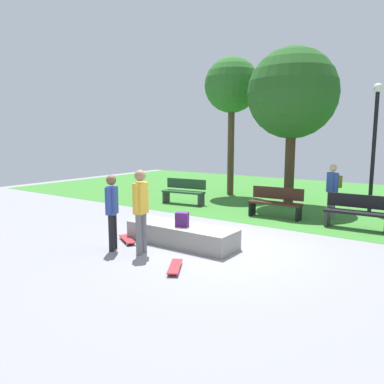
{
  "coord_description": "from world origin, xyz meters",
  "views": [
    {
      "loc": [
        4.09,
        -7.01,
        2.46
      ],
      "look_at": [
        -0.89,
        0.06,
        1.16
      ],
      "focal_mm": 34.81,
      "sensor_mm": 36.0,
      "label": 1
    }
  ],
  "objects_px": {
    "lamp_post": "(375,136)",
    "park_bench_near_path": "(184,191)",
    "backpack_on_ledge": "(182,219)",
    "pedestrian_with_backpack": "(333,186)",
    "skater_performing_trick": "(141,205)",
    "skater_watching": "(112,207)",
    "park_bench_far_left": "(357,211)",
    "concrete_ledge": "(181,235)",
    "tree_slender_maple": "(232,87)",
    "skateboard_spare": "(127,239)",
    "tree_tall_oak": "(292,94)",
    "skateboard_by_ledge": "(175,266)",
    "park_bench_center_lawn": "(276,202)"
  },
  "relations": [
    {
      "from": "lamp_post",
      "to": "park_bench_near_path",
      "type": "bearing_deg",
      "value": -161.47
    },
    {
      "from": "backpack_on_ledge",
      "to": "pedestrian_with_backpack",
      "type": "height_order",
      "value": "pedestrian_with_backpack"
    },
    {
      "from": "backpack_on_ledge",
      "to": "pedestrian_with_backpack",
      "type": "xyz_separation_m",
      "value": [
        2.01,
        4.84,
        0.37
      ]
    },
    {
      "from": "skater_performing_trick",
      "to": "skater_watching",
      "type": "xyz_separation_m",
      "value": [
        -0.69,
        -0.16,
        -0.09
      ]
    },
    {
      "from": "park_bench_far_left",
      "to": "backpack_on_ledge",
      "type": "bearing_deg",
      "value": -126.1
    },
    {
      "from": "concrete_ledge",
      "to": "tree_slender_maple",
      "type": "xyz_separation_m",
      "value": [
        -2.74,
        7.15,
        4.25
      ]
    },
    {
      "from": "backpack_on_ledge",
      "to": "skateboard_spare",
      "type": "xyz_separation_m",
      "value": [
        -1.24,
        -0.51,
        -0.54
      ]
    },
    {
      "from": "concrete_ledge",
      "to": "park_bench_near_path",
      "type": "bearing_deg",
      "value": 125.63
    },
    {
      "from": "concrete_ledge",
      "to": "backpack_on_ledge",
      "type": "distance_m",
      "value": 0.4
    },
    {
      "from": "concrete_ledge",
      "to": "skater_watching",
      "type": "bearing_deg",
      "value": -128.69
    },
    {
      "from": "skater_watching",
      "to": "tree_tall_oak",
      "type": "height_order",
      "value": "tree_tall_oak"
    },
    {
      "from": "lamp_post",
      "to": "skater_performing_trick",
      "type": "bearing_deg",
      "value": -113.64
    },
    {
      "from": "park_bench_near_path",
      "to": "tree_slender_maple",
      "type": "bearing_deg",
      "value": 84.65
    },
    {
      "from": "skater_performing_trick",
      "to": "tree_slender_maple",
      "type": "bearing_deg",
      "value": 106.77
    },
    {
      "from": "skateboard_by_ledge",
      "to": "tree_tall_oak",
      "type": "xyz_separation_m",
      "value": [
        -0.72,
        7.65,
        3.85
      ]
    },
    {
      "from": "concrete_ledge",
      "to": "pedestrian_with_backpack",
      "type": "xyz_separation_m",
      "value": [
        2.09,
        4.76,
        0.76
      ]
    },
    {
      "from": "backpack_on_ledge",
      "to": "park_bench_far_left",
      "type": "relative_size",
      "value": 0.2
    },
    {
      "from": "skater_performing_trick",
      "to": "park_bench_near_path",
      "type": "relative_size",
      "value": 1.08
    },
    {
      "from": "park_bench_center_lawn",
      "to": "tree_slender_maple",
      "type": "distance_m",
      "value": 6.13
    },
    {
      "from": "tree_tall_oak",
      "to": "park_bench_near_path",
      "type": "bearing_deg",
      "value": -147.4
    },
    {
      "from": "backpack_on_ledge",
      "to": "park_bench_far_left",
      "type": "distance_m",
      "value": 4.9
    },
    {
      "from": "concrete_ledge",
      "to": "skateboard_spare",
      "type": "distance_m",
      "value": 1.31
    },
    {
      "from": "park_bench_center_lawn",
      "to": "concrete_ledge",
      "type": "bearing_deg",
      "value": -99.27
    },
    {
      "from": "skater_watching",
      "to": "concrete_ledge",
      "type": "bearing_deg",
      "value": 51.31
    },
    {
      "from": "skateboard_by_ledge",
      "to": "lamp_post",
      "type": "height_order",
      "value": "lamp_post"
    },
    {
      "from": "park_bench_center_lawn",
      "to": "park_bench_far_left",
      "type": "height_order",
      "value": "same"
    },
    {
      "from": "skateboard_by_ledge",
      "to": "park_bench_near_path",
      "type": "bearing_deg",
      "value": 124.91
    },
    {
      "from": "skateboard_spare",
      "to": "park_bench_near_path",
      "type": "bearing_deg",
      "value": 111.19
    },
    {
      "from": "concrete_ledge",
      "to": "park_bench_center_lawn",
      "type": "relative_size",
      "value": 1.63
    },
    {
      "from": "concrete_ledge",
      "to": "park_bench_near_path",
      "type": "height_order",
      "value": "park_bench_near_path"
    },
    {
      "from": "park_bench_center_lawn",
      "to": "tree_tall_oak",
      "type": "distance_m",
      "value": 4.16
    },
    {
      "from": "skateboard_by_ledge",
      "to": "tree_slender_maple",
      "type": "relative_size",
      "value": 0.14
    },
    {
      "from": "backpack_on_ledge",
      "to": "tree_tall_oak",
      "type": "distance_m",
      "value": 7.14
    },
    {
      "from": "backpack_on_ledge",
      "to": "park_bench_far_left",
      "type": "height_order",
      "value": "park_bench_far_left"
    },
    {
      "from": "tree_tall_oak",
      "to": "pedestrian_with_backpack",
      "type": "relative_size",
      "value": 3.36
    },
    {
      "from": "skater_watching",
      "to": "pedestrian_with_backpack",
      "type": "bearing_deg",
      "value": 62.88
    },
    {
      "from": "park_bench_near_path",
      "to": "park_bench_far_left",
      "type": "bearing_deg",
      "value": -3.11
    },
    {
      "from": "park_bench_near_path",
      "to": "tree_slender_maple",
      "type": "distance_m",
      "value": 4.97
    },
    {
      "from": "lamp_post",
      "to": "park_bench_center_lawn",
      "type": "bearing_deg",
      "value": -135.16
    },
    {
      "from": "skateboard_by_ledge",
      "to": "park_bench_far_left",
      "type": "xyz_separation_m",
      "value": [
        2.07,
        5.29,
        0.42
      ]
    },
    {
      "from": "skater_watching",
      "to": "tree_slender_maple",
      "type": "relative_size",
      "value": 0.29
    },
    {
      "from": "park_bench_center_lawn",
      "to": "park_bench_far_left",
      "type": "xyz_separation_m",
      "value": [
        2.32,
        -0.07,
        0.0
      ]
    },
    {
      "from": "tree_slender_maple",
      "to": "park_bench_far_left",
      "type": "bearing_deg",
      "value": -29.81
    },
    {
      "from": "lamp_post",
      "to": "skateboard_by_ledge",
      "type": "bearing_deg",
      "value": -104.71
    },
    {
      "from": "tree_slender_maple",
      "to": "park_bench_center_lawn",
      "type": "bearing_deg",
      "value": -43.41
    },
    {
      "from": "concrete_ledge",
      "to": "skateboard_by_ledge",
      "type": "relative_size",
      "value": 3.35
    },
    {
      "from": "pedestrian_with_backpack",
      "to": "skater_performing_trick",
      "type": "bearing_deg",
      "value": -112.13
    },
    {
      "from": "skater_performing_trick",
      "to": "tree_tall_oak",
      "type": "bearing_deg",
      "value": 86.48
    },
    {
      "from": "backpack_on_ledge",
      "to": "park_bench_center_lawn",
      "type": "relative_size",
      "value": 0.2
    },
    {
      "from": "lamp_post",
      "to": "pedestrian_with_backpack",
      "type": "bearing_deg",
      "value": -119.41
    }
  ]
}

